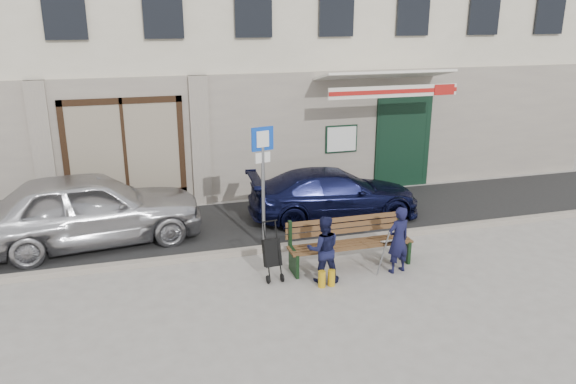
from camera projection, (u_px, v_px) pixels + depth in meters
name	position (u px, v px, depth m)	size (l,w,h in m)	color
ground	(318.00, 280.00, 10.15)	(80.00, 80.00, 0.00)	#9E9991
asphalt_lane	(275.00, 222.00, 12.99)	(60.00, 3.20, 0.01)	#282828
curb	(294.00, 246.00, 11.51)	(60.00, 0.18, 0.12)	#9E9384
building	(227.00, 0.00, 16.37)	(20.00, 8.27, 10.00)	beige
car_silver	(90.00, 208.00, 11.56)	(1.82, 4.53, 1.54)	silver
car_navy	(334.00, 194.00, 13.10)	(1.63, 4.00, 1.16)	black
parking_sign	(263.00, 169.00, 11.06)	(0.46, 0.14, 2.52)	gray
bench	(348.00, 244.00, 10.59)	(2.40, 1.17, 0.98)	brown
man	(398.00, 240.00, 10.31)	(0.47, 0.31, 1.28)	#121333
woman	(323.00, 249.00, 9.96)	(0.60, 0.47, 1.24)	#121534
stroller	(272.00, 254.00, 10.12)	(0.34, 0.46, 1.06)	black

